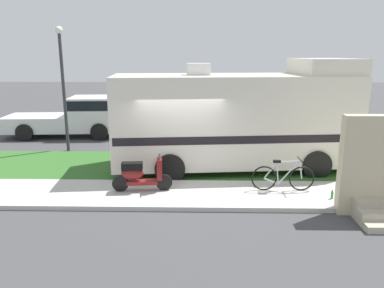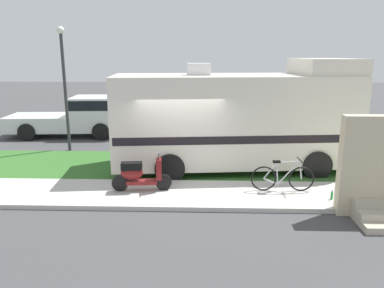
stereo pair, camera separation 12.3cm
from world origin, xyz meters
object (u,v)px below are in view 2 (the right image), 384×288
at_px(motorhome_rv, 237,118).
at_px(scooter, 139,174).
at_px(street_lamp_post, 64,78).
at_px(pickup_truck_near, 82,115).
at_px(bicycle, 283,177).
at_px(bottle_green, 332,196).

height_order(motorhome_rv, scooter, motorhome_rv).
bearing_deg(street_lamp_post, pickup_truck_near, 97.17).
xyz_separation_m(bicycle, pickup_truck_near, (-7.82, 7.35, 0.46)).
distance_m(motorhome_rv, bicycle, 2.82).
relative_size(motorhome_rv, street_lamp_post, 1.66).
bearing_deg(street_lamp_post, bottle_green, -30.85).
distance_m(motorhome_rv, pickup_truck_near, 8.46).
bearing_deg(motorhome_rv, bottle_green, -52.52).
relative_size(motorhome_rv, scooter, 4.85).
distance_m(pickup_truck_near, bottle_green, 11.99).
bearing_deg(bicycle, pickup_truck_near, 136.79).
bearing_deg(pickup_truck_near, motorhome_rv, -36.63).
distance_m(scooter, bottle_green, 5.07).
height_order(scooter, bottle_green, scooter).
bearing_deg(scooter, bicycle, 1.34).
height_order(pickup_truck_near, street_lamp_post, street_lamp_post).
relative_size(scooter, bottle_green, 6.81).
height_order(scooter, street_lamp_post, street_lamp_post).
distance_m(scooter, bicycle, 3.88).
bearing_deg(motorhome_rv, pickup_truck_near, 143.37).
bearing_deg(pickup_truck_near, street_lamp_post, -82.83).
distance_m(motorhome_rv, bottle_green, 3.94).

